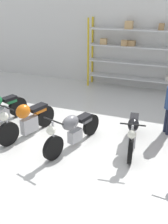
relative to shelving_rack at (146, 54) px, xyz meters
The scene contains 6 objects.
ground_plane 5.28m from the shelving_rack, 100.74° to the right, with size 30.00×30.00×0.00m, color silver.
back_wall 1.04m from the shelving_rack, 158.94° to the left, with size 30.00×0.08×3.60m.
shelving_rack is the anchor object (origin of this frame).
motorcycle_orange 5.82m from the shelving_rack, 114.91° to the right, with size 0.80×1.99×1.10m.
motorcycle_grey 5.46m from the shelving_rack, 100.46° to the right, with size 0.86×2.09×1.03m.
motorcycle_black 4.89m from the shelving_rack, 84.20° to the right, with size 0.58×2.00×0.99m.
Camera 1 is at (2.29, -5.52, 3.55)m, focal length 40.00 mm.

